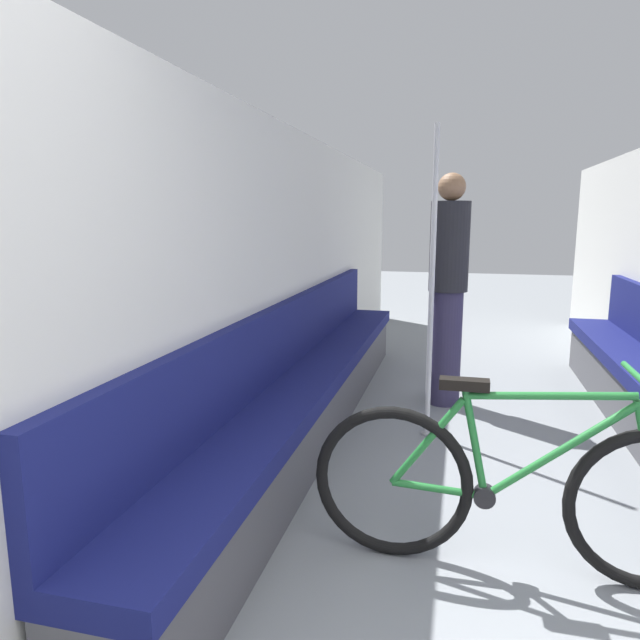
{
  "coord_description": "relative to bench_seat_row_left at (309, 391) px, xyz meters",
  "views": [
    {
      "loc": [
        -0.16,
        -0.59,
        1.48
      ],
      "look_at": [
        -0.91,
        2.41,
        0.92
      ],
      "focal_mm": 32.0,
      "sensor_mm": 36.0,
      "label": 1
    }
  ],
  "objects": [
    {
      "name": "wall_left",
      "position": [
        -0.24,
        0.09,
        0.72
      ],
      "size": [
        0.1,
        9.37,
        2.08
      ],
      "primitive_type": "cube",
      "color": "silver",
      "rests_on": "ground"
    },
    {
      "name": "bench_seat_row_left",
      "position": [
        0.0,
        0.0,
        0.0
      ],
      "size": [
        0.42,
        4.86,
        0.93
      ],
      "color": "#4C4C51",
      "rests_on": "ground"
    },
    {
      "name": "bicycle",
      "position": [
        1.23,
        -1.26,
        0.05
      ],
      "size": [
        1.72,
        0.46,
        0.89
      ],
      "rotation": [
        0.0,
        0.0,
        -0.2
      ],
      "color": "black",
      "rests_on": "ground"
    },
    {
      "name": "grab_pole_near",
      "position": [
        0.78,
        0.21,
        0.68
      ],
      "size": [
        0.08,
        0.08,
        2.06
      ],
      "color": "gray",
      "rests_on": "ground"
    },
    {
      "name": "passenger_standing",
      "position": [
        0.87,
        0.93,
        0.62
      ],
      "size": [
        0.3,
        0.3,
        1.81
      ],
      "rotation": [
        0.0,
        0.0,
        -0.83
      ],
      "color": "#332D4C",
      "rests_on": "ground"
    }
  ]
}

